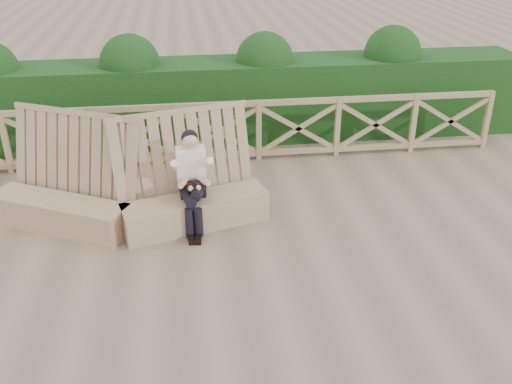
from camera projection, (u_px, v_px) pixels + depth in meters
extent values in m
plane|color=brown|center=(240.00, 272.00, 7.13)|extent=(60.00, 60.00, 0.00)
cube|color=#947454|center=(60.00, 213.00, 8.03)|extent=(2.05, 1.40, 0.44)
cube|color=#947454|center=(66.00, 169.00, 8.00)|extent=(2.03, 1.35, 1.56)
cube|color=#947454|center=(196.00, 211.00, 8.08)|extent=(2.11, 1.03, 0.44)
cube|color=#947454|center=(188.00, 167.00, 8.05)|extent=(2.10, 0.98, 1.56)
cube|color=black|center=(193.00, 188.00, 8.01)|extent=(0.38, 0.28, 0.22)
cube|color=beige|center=(191.00, 164.00, 7.91)|extent=(0.42, 0.31, 0.53)
sphere|color=tan|center=(190.00, 140.00, 7.69)|extent=(0.22, 0.22, 0.21)
sphere|color=black|center=(190.00, 138.00, 7.71)|extent=(0.25, 0.25, 0.23)
cylinder|color=black|center=(188.00, 196.00, 7.82)|extent=(0.18, 0.47, 0.15)
cylinder|color=black|center=(199.00, 190.00, 7.84)|extent=(0.18, 0.47, 0.17)
cylinder|color=black|center=(190.00, 224.00, 7.77)|extent=(0.13, 0.13, 0.44)
cylinder|color=black|center=(199.00, 224.00, 7.77)|extent=(0.13, 0.13, 0.44)
cube|color=black|center=(191.00, 238.00, 7.77)|extent=(0.11, 0.25, 0.08)
cube|color=black|center=(199.00, 238.00, 7.77)|extent=(0.11, 0.25, 0.08)
cube|color=black|center=(195.00, 187.00, 7.82)|extent=(0.25, 0.16, 0.16)
cube|color=black|center=(195.00, 188.00, 7.65)|extent=(0.08, 0.09, 0.12)
cube|color=#856C4D|center=(217.00, 105.00, 9.76)|extent=(10.10, 0.07, 0.10)
cube|color=#856C4D|center=(219.00, 155.00, 10.18)|extent=(10.10, 0.07, 0.10)
cube|color=black|center=(213.00, 101.00, 10.96)|extent=(12.00, 1.20, 1.50)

